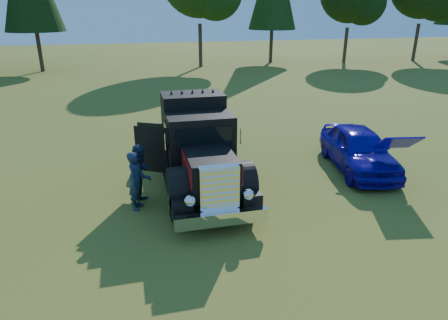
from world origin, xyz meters
TOP-DOWN VIEW (x-y plane):
  - ground at (0.00, 0.00)m, footprint 120.00×120.00m
  - diamond_t_truck at (-1.34, 1.77)m, footprint 3.26×7.16m
  - hotrod_coupe at (4.70, 1.88)m, footprint 2.63×4.87m
  - spectator_near at (-3.41, 0.63)m, footprint 0.63×0.76m
  - spectator_far at (-3.24, 1.01)m, footprint 1.02×1.12m

SIDE VIEW (x-z plane):
  - ground at x=0.00m, z-range 0.00..0.00m
  - hotrod_coupe at x=4.70m, z-range -0.15..1.73m
  - spectator_near at x=-3.41m, z-range 0.00..1.80m
  - spectator_far at x=-3.24m, z-range 0.00..1.88m
  - diamond_t_truck at x=-1.34m, z-range -0.22..2.78m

